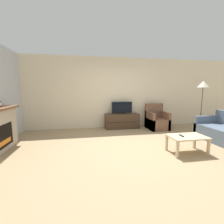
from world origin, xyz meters
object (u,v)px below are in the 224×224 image
(tv_stand, at_px, (122,121))
(coffee_table, at_px, (187,138))
(remote, at_px, (181,136))
(floor_lamp, at_px, (203,87))
(armchair, at_px, (157,121))
(tv, at_px, (122,108))

(tv_stand, height_order, coffee_table, tv_stand)
(remote, bearing_deg, coffee_table, -4.90)
(tv_stand, distance_m, remote, 2.62)
(floor_lamp, bearing_deg, armchair, 151.22)
(armchair, distance_m, floor_lamp, 1.93)
(tv, bearing_deg, tv_stand, 90.00)
(armchair, bearing_deg, tv_stand, 167.85)
(tv, height_order, armchair, tv)
(tv_stand, bearing_deg, tv, -90.00)
(tv_stand, relative_size, tv, 1.63)
(tv, xyz_separation_m, floor_lamp, (2.58, -0.98, 0.79))
(tv, xyz_separation_m, remote, (0.82, -2.48, -0.36))
(floor_lamp, bearing_deg, tv, 159.16)
(tv, relative_size, floor_lamp, 0.45)
(tv_stand, height_order, floor_lamp, floor_lamp)
(coffee_table, xyz_separation_m, floor_lamp, (1.62, 1.52, 1.22))
(remote, distance_m, floor_lamp, 2.58)
(floor_lamp, bearing_deg, coffee_table, -136.93)
(tv, relative_size, coffee_table, 0.93)
(tv, xyz_separation_m, armchair, (1.30, -0.28, -0.47))
(tv, distance_m, armchair, 1.41)
(tv, distance_m, coffee_table, 2.71)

